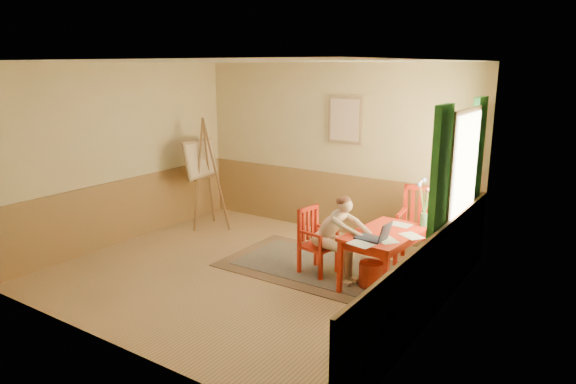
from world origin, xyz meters
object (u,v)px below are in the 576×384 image
Objects in this scene: chair_left at (316,241)px; easel at (203,163)px; chair_back at (417,226)px; table at (385,239)px; figure at (335,233)px; laptop at (375,236)px.

chair_left is 2.86m from easel.
chair_back is (0.99, 1.13, 0.09)m from chair_left.
table is 1.09× the size of figure.
table is 0.39m from laptop.
table is 3.01× the size of laptop.
chair_left is 0.37m from figure.
easel is at bearing 165.42° from figure.
table is at bearing 92.53° from laptop.
easel reaches higher than chair_back.
laptop is at bearing -91.40° from chair_back.
chair_back reaches higher than table.
figure reaches higher than chair_back.
figure is (-0.67, -1.18, 0.09)m from chair_back.
chair_back is at bearing 48.88° from chair_left.
easel reaches higher than chair_left.
chair_left is at bearing -15.19° from easel.
chair_back is 1.37m from figure.
figure reaches higher than chair_left.
chair_back is 0.94× the size of figure.
easel is (-2.68, 0.73, 0.68)m from chair_left.
laptop reaches higher than table.
chair_left is 2.17× the size of laptop.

